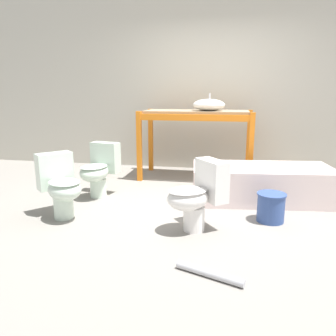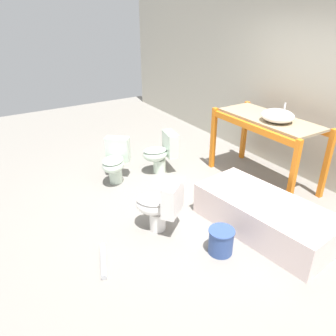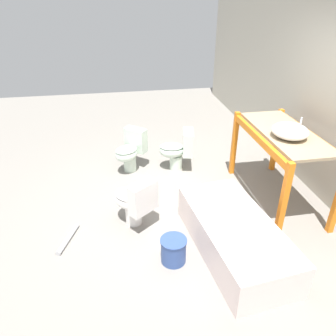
{
  "view_description": "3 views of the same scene",
  "coord_description": "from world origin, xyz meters",
  "px_view_note": "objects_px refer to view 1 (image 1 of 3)",
  "views": [
    {
      "loc": [
        0.33,
        -3.78,
        1.3
      ],
      "look_at": [
        -0.33,
        -0.35,
        0.49
      ],
      "focal_mm": 35.0,
      "sensor_mm": 36.0,
      "label": 1
    },
    {
      "loc": [
        2.9,
        -2.49,
        2.51
      ],
      "look_at": [
        -0.33,
        -0.46,
        0.6
      ],
      "focal_mm": 35.0,
      "sensor_mm": 36.0,
      "label": 2
    },
    {
      "loc": [
        3.4,
        -0.98,
        2.68
      ],
      "look_at": [
        -0.27,
        -0.33,
        0.6
      ],
      "focal_mm": 35.0,
      "sensor_mm": 36.0,
      "label": 3
    }
  ],
  "objects_px": {
    "toilet_near": "(61,185)",
    "toilet_extra": "(99,169)",
    "bathtub_main": "(261,181)",
    "sink_basin": "(209,105)",
    "bucket_white": "(271,207)",
    "toilet_far": "(197,195)"
  },
  "relations": [
    {
      "from": "toilet_near",
      "to": "toilet_extra",
      "type": "height_order",
      "value": "same"
    },
    {
      "from": "toilet_near",
      "to": "bathtub_main",
      "type": "bearing_deg",
      "value": -23.18
    },
    {
      "from": "sink_basin",
      "to": "toilet_extra",
      "type": "relative_size",
      "value": 0.69
    },
    {
      "from": "bucket_white",
      "to": "bathtub_main",
      "type": "bearing_deg",
      "value": 93.36
    },
    {
      "from": "sink_basin",
      "to": "toilet_near",
      "type": "height_order",
      "value": "sink_basin"
    },
    {
      "from": "toilet_far",
      "to": "toilet_extra",
      "type": "distance_m",
      "value": 1.57
    },
    {
      "from": "toilet_extra",
      "to": "bucket_white",
      "type": "bearing_deg",
      "value": -0.79
    },
    {
      "from": "bucket_white",
      "to": "sink_basin",
      "type": "bearing_deg",
      "value": 115.84
    },
    {
      "from": "bathtub_main",
      "to": "toilet_extra",
      "type": "bearing_deg",
      "value": -179.89
    },
    {
      "from": "bathtub_main",
      "to": "bucket_white",
      "type": "distance_m",
      "value": 0.72
    },
    {
      "from": "toilet_near",
      "to": "bucket_white",
      "type": "bearing_deg",
      "value": -40.72
    },
    {
      "from": "toilet_near",
      "to": "toilet_extra",
      "type": "distance_m",
      "value": 0.77
    },
    {
      "from": "bathtub_main",
      "to": "toilet_extra",
      "type": "distance_m",
      "value": 2.04
    },
    {
      "from": "bathtub_main",
      "to": "toilet_far",
      "type": "xyz_separation_m",
      "value": [
        -0.68,
        -1.07,
        0.11
      ]
    },
    {
      "from": "toilet_far",
      "to": "bucket_white",
      "type": "distance_m",
      "value": 0.83
    },
    {
      "from": "toilet_far",
      "to": "bathtub_main",
      "type": "bearing_deg",
      "value": 110.1
    },
    {
      "from": "sink_basin",
      "to": "bucket_white",
      "type": "bearing_deg",
      "value": -64.16
    },
    {
      "from": "bathtub_main",
      "to": "sink_basin",
      "type": "bearing_deg",
      "value": 122.69
    },
    {
      "from": "toilet_far",
      "to": "sink_basin",
      "type": "bearing_deg",
      "value": 144.22
    },
    {
      "from": "sink_basin",
      "to": "toilet_far",
      "type": "relative_size",
      "value": 0.69
    },
    {
      "from": "sink_basin",
      "to": "toilet_extra",
      "type": "xyz_separation_m",
      "value": [
        -1.29,
        -1.13,
        -0.77
      ]
    },
    {
      "from": "bathtub_main",
      "to": "bucket_white",
      "type": "bearing_deg",
      "value": -93.39
    }
  ]
}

